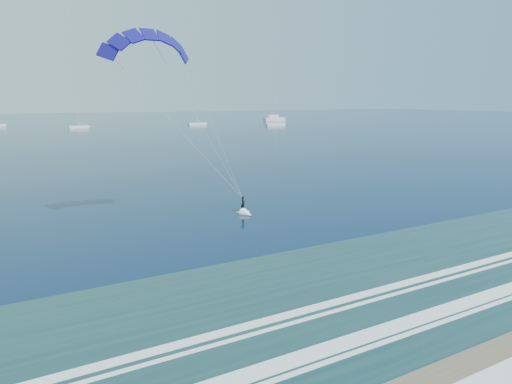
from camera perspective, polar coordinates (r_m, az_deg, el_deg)
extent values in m
plane|color=#072141|center=(25.45, 29.40, -18.70)|extent=(900.00, 900.00, 0.00)
cube|color=#1E423F|center=(29.72, 15.86, -13.15)|extent=(600.00, 22.00, 0.03)
cube|color=white|center=(26.10, 26.48, -17.54)|extent=(600.00, 0.90, 0.07)
cube|color=white|center=(28.20, 19.57, -14.74)|extent=(600.00, 1.10, 0.07)
cube|color=white|center=(30.67, 13.84, -12.20)|extent=(600.00, 0.70, 0.07)
cube|color=yellow|center=(50.28, -1.63, -2.51)|extent=(1.44, 0.46, 0.08)
imported|color=black|center=(50.07, -1.63, -1.48)|extent=(0.71, 0.77, 1.77)
cone|color=white|center=(49.09, -1.08, -2.80)|extent=(1.31, 1.74, 1.10)
cube|color=silver|center=(271.34, 2.29, 9.08)|extent=(13.08, 3.49, 1.92)
cube|color=silver|center=(270.75, 2.12, 9.46)|extent=(6.10, 2.79, 1.74)
cylinder|color=silver|center=(270.69, 2.12, 9.86)|extent=(0.16, 0.16, 2.00)
cube|color=silver|center=(213.28, -21.27, 7.58)|extent=(8.06, 2.40, 1.20)
cylinder|color=silver|center=(213.05, -21.39, 9.09)|extent=(0.18, 0.18, 10.07)
cylinder|color=silver|center=(213.39, -20.98, 7.98)|extent=(2.60, 0.12, 0.12)
cube|color=silver|center=(226.73, -7.34, 8.44)|extent=(9.09, 2.40, 1.20)
cylinder|color=silver|center=(226.50, -7.38, 10.00)|extent=(0.18, 0.18, 11.16)
cylinder|color=silver|center=(227.12, -7.07, 8.81)|extent=(2.60, 0.12, 0.12)
cube|color=silver|center=(218.89, 2.43, 8.42)|extent=(9.97, 2.40, 1.20)
cylinder|color=silver|center=(218.64, 2.44, 10.16)|extent=(0.18, 0.18, 12.14)
cylinder|color=silver|center=(219.46, 2.70, 8.79)|extent=(2.60, 0.12, 0.12)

